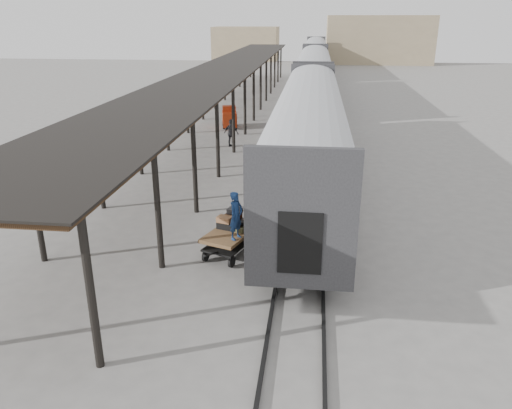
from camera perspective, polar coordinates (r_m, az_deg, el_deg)
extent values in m
plane|color=slate|center=(18.29, -4.81, -4.46)|extent=(160.00, 160.00, 0.00)
cube|color=silver|center=(24.74, 6.06, 8.56)|extent=(3.00, 24.00, 2.90)
cube|color=#28282B|center=(13.34, 5.13, -2.10)|extent=(3.04, 0.22, 3.50)
cube|color=black|center=(24.64, 2.55, 10.73)|extent=(0.04, 22.08, 0.65)
cube|color=black|center=(25.15, 5.92, 4.77)|extent=(2.55, 23.04, 0.50)
cube|color=silver|center=(50.47, 6.62, 14.69)|extent=(3.00, 24.00, 2.90)
cube|color=#28282B|center=(38.65, 6.46, 12.89)|extent=(3.04, 0.22, 3.50)
cube|color=black|center=(50.41, 4.87, 15.77)|extent=(0.04, 22.08, 0.65)
cube|color=black|center=(50.67, 6.54, 12.77)|extent=(2.55, 23.04, 0.50)
cube|color=silver|center=(76.38, 6.81, 16.67)|extent=(3.00, 24.00, 2.90)
cube|color=#28282B|center=(64.51, 6.74, 15.96)|extent=(3.04, 0.22, 3.50)
cube|color=black|center=(76.34, 5.64, 17.39)|extent=(0.04, 22.08, 0.65)
cube|color=black|center=(76.51, 6.75, 15.40)|extent=(2.55, 23.04, 0.50)
cube|color=black|center=(16.74, 1.19, 1.14)|extent=(0.50, 1.70, 2.00)
imported|color=beige|center=(16.78, 1.19, 0.70)|extent=(0.72, 0.89, 1.72)
cube|color=#9B6943|center=(16.90, -0.22, -1.37)|extent=(0.57, 0.25, 0.42)
cube|color=#422B19|center=(40.95, -3.04, 15.39)|extent=(4.60, 64.00, 0.18)
cube|color=black|center=(40.94, -3.05, 15.56)|extent=(4.90, 64.30, 0.06)
cylinder|color=black|center=(41.57, -5.85, 12.62)|extent=(0.20, 0.20, 4.00)
cylinder|color=black|center=(71.99, -0.42, 16.09)|extent=(0.20, 0.20, 4.00)
cylinder|color=black|center=(11.86, -18.38, -9.46)|extent=(0.20, 0.20, 4.00)
cylinder|color=black|center=(40.89, -0.09, 12.59)|extent=(0.20, 0.20, 4.00)
cylinder|color=black|center=(71.60, 2.97, 16.04)|extent=(0.20, 0.20, 4.00)
cube|color=black|center=(50.80, 5.67, 11.87)|extent=(0.10, 150.00, 0.12)
cube|color=black|center=(50.79, 7.33, 11.80)|extent=(0.10, 150.00, 0.12)
cube|color=tan|center=(94.87, 13.78, 17.85)|extent=(18.00, 10.00, 8.00)
cube|color=tan|center=(99.23, -1.13, 17.92)|extent=(12.00, 8.00, 6.00)
cube|color=brown|center=(17.22, -2.74, -3.14)|extent=(1.99, 2.68, 0.12)
cube|color=black|center=(17.36, -2.73, -4.19)|extent=(1.86, 2.55, 0.06)
cylinder|color=black|center=(16.97, -5.76, -5.83)|extent=(0.21, 0.40, 0.40)
cylinder|color=black|center=(16.51, -2.79, -6.55)|extent=(0.21, 0.40, 0.40)
cylinder|color=black|center=(18.45, -2.64, -3.50)|extent=(0.21, 0.40, 0.40)
cylinder|color=black|center=(18.02, 0.15, -4.08)|extent=(0.21, 0.40, 0.40)
cube|color=#38383B|center=(17.68, -2.53, -1.89)|extent=(0.75, 0.65, 0.21)
cube|color=#9B6943|center=(17.61, -0.78, -2.01)|extent=(0.63, 0.57, 0.19)
cube|color=black|center=(17.33, -3.42, -2.36)|extent=(0.67, 0.56, 0.23)
cube|color=#4E5030|center=(17.11, -1.98, -2.76)|extent=(0.58, 0.50, 0.17)
cube|color=#45281B|center=(17.56, -2.58, -1.33)|extent=(0.61, 0.53, 0.19)
cube|color=#9B6943|center=(17.23, -3.60, -1.69)|extent=(0.59, 0.50, 0.20)
cube|color=#38383B|center=(17.49, -2.44, -0.73)|extent=(0.56, 0.45, 0.18)
cube|color=black|center=(17.14, -1.94, -2.10)|extent=(0.50, 0.48, 0.15)
cube|color=maroon|center=(37.63, -3.05, 9.74)|extent=(1.37, 1.89, 1.03)
cube|color=maroon|center=(37.96, -3.10, 10.89)|extent=(1.09, 0.87, 0.40)
cylinder|color=black|center=(37.08, -3.71, 8.90)|extent=(0.22, 0.43, 0.41)
cylinder|color=black|center=(37.12, -2.28, 8.93)|extent=(0.22, 0.43, 0.41)
cylinder|color=black|center=(38.31, -3.77, 9.28)|extent=(0.22, 0.43, 0.41)
cylinder|color=black|center=(38.35, -2.39, 9.31)|extent=(0.22, 0.43, 0.41)
imported|color=navy|center=(16.25, -2.30, -1.28)|extent=(0.60, 0.70, 1.63)
imported|color=black|center=(31.76, -2.82, 8.15)|extent=(1.11, 0.79, 1.75)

